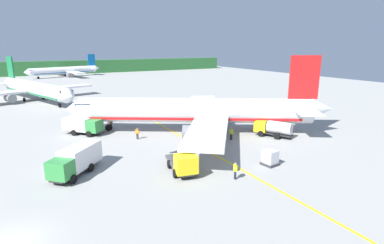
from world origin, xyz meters
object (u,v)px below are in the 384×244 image
at_px(service_truck_catering, 183,163).
at_px(service_truck_fuel, 83,125).
at_px(crew_loader_left, 231,133).
at_px(crew_supervisor, 111,122).
at_px(crew_loader_right, 137,133).
at_px(airliner_mid_apron, 34,89).
at_px(airliner_far_taxiway, 65,71).
at_px(service_truck_baggage, 272,127).
at_px(cargo_container_near, 270,158).
at_px(airliner_foreground, 198,111).
at_px(service_truck_pushback, 76,159).
at_px(crew_marshaller, 235,170).

bearing_deg(service_truck_catering, service_truck_fuel, 107.53).
xyz_separation_m(crew_loader_left, crew_supervisor, (-13.54, 14.80, -0.07)).
bearing_deg(crew_supervisor, crew_loader_right, -77.52).
distance_m(airliner_mid_apron, crew_loader_left, 55.02).
bearing_deg(airliner_far_taxiway, service_truck_baggage, -82.43).
height_order(service_truck_fuel, service_truck_catering, service_truck_catering).
relative_size(service_truck_baggage, crew_loader_right, 3.46).
xyz_separation_m(airliner_far_taxiway, crew_supervisor, (-4.83, -97.28, -1.77)).
bearing_deg(service_truck_baggage, airliner_far_taxiway, 97.57).
bearing_deg(airliner_mid_apron, service_truck_catering, -78.46).
height_order(airliner_far_taxiway, cargo_container_near, airliner_far_taxiway).
height_order(airliner_foreground, service_truck_pushback, airliner_foreground).
height_order(airliner_mid_apron, airliner_far_taxiway, airliner_mid_apron).
bearing_deg(crew_loader_right, crew_marshaller, -77.14).
bearing_deg(crew_marshaller, crew_supervisor, 102.74).
relative_size(service_truck_catering, crew_loader_right, 3.98).
xyz_separation_m(service_truck_catering, cargo_container_near, (9.74, -2.60, -0.30)).
bearing_deg(crew_loader_left, crew_marshaller, -124.49).
height_order(service_truck_baggage, crew_marshaller, service_truck_baggage).
bearing_deg(crew_loader_left, airliner_foreground, 109.70).
bearing_deg(cargo_container_near, airliner_far_taxiway, 93.19).
relative_size(airliner_foreground, service_truck_catering, 5.70).
height_order(airliner_foreground, crew_loader_left, airliner_foreground).
distance_m(airliner_far_taxiway, crew_marshaller, 123.26).
bearing_deg(crew_loader_left, airliner_mid_apron, 115.09).
xyz_separation_m(airliner_foreground, airliner_far_taxiway, (-6.57, 106.12, -0.63)).
bearing_deg(service_truck_catering, service_truck_baggage, 17.78).
bearing_deg(service_truck_fuel, crew_loader_left, -36.35).
xyz_separation_m(airliner_foreground, service_truck_pushback, (-19.33, -7.77, -1.81)).
relative_size(crew_marshaller, crew_supervisor, 1.06).
xyz_separation_m(service_truck_pushback, crew_marshaller, (13.80, -9.35, -0.53)).
xyz_separation_m(airliner_far_taxiway, crew_marshaller, (1.04, -123.24, -1.71)).
height_order(airliner_far_taxiway, crew_supervisor, airliner_far_taxiway).
xyz_separation_m(airliner_far_taxiway, cargo_container_near, (6.80, -122.06, -1.87)).
xyz_separation_m(service_truck_baggage, crew_loader_left, (-6.39, 1.60, -0.34)).
bearing_deg(crew_loader_left, service_truck_catering, -147.64).
bearing_deg(service_truck_fuel, airliner_foreground, -24.83).
distance_m(airliner_far_taxiway, service_truck_pushback, 114.61).
height_order(airliner_far_taxiway, crew_loader_right, airliner_far_taxiway).
xyz_separation_m(service_truck_pushback, crew_supervisor, (7.93, 16.61, -0.60)).
xyz_separation_m(service_truck_fuel, service_truck_pushback, (-3.25, -15.21, 0.13)).
relative_size(service_truck_fuel, crew_marshaller, 3.25).
distance_m(airliner_foreground, airliner_mid_apron, 48.68).
distance_m(service_truck_baggage, crew_loader_right, 20.05).
bearing_deg(airliner_far_taxiway, service_truck_fuel, -95.50).
distance_m(airliner_foreground, crew_loader_right, 9.99).
bearing_deg(service_truck_catering, airliner_foreground, 54.51).
relative_size(airliner_foreground, service_truck_pushback, 5.82).
bearing_deg(airliner_mid_apron, cargo_container_near, -70.29).
bearing_deg(airliner_foreground, cargo_container_near, -89.18).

